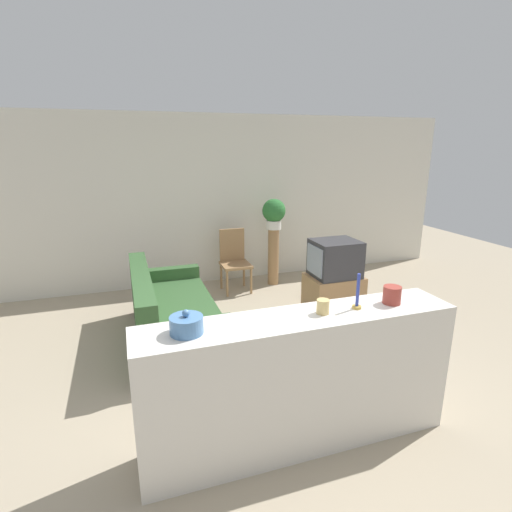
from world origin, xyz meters
TOP-DOWN VIEW (x-y plane):
  - ground_plane at (0.00, 0.00)m, footprint 14.00×14.00m
  - wall_back at (0.00, 3.43)m, footprint 9.00×0.06m
  - couch at (-0.71, 1.45)m, footprint 0.90×1.94m
  - tv_stand at (1.54, 1.66)m, footprint 0.72×0.55m
  - television at (1.53, 1.66)m, footprint 0.62×0.52m
  - wooden_chair at (0.45, 2.87)m, footprint 0.44×0.44m
  - plant_stand at (1.13, 2.93)m, footprint 0.18×0.18m
  - potted_plant at (1.13, 2.93)m, footprint 0.37×0.37m
  - foreground_counter at (0.00, -0.54)m, footprint 2.38×0.44m
  - decorative_bowl at (-0.81, -0.54)m, footprint 0.22×0.22m
  - candle_jar at (0.17, -0.54)m, footprint 0.09×0.09m
  - candlestick at (0.45, -0.54)m, footprint 0.07×0.07m
  - coffee_tin at (0.76, -0.54)m, footprint 0.14×0.14m

SIDE VIEW (x-z plane):
  - ground_plane at x=0.00m, z-range 0.00..0.00m
  - tv_stand at x=1.54m, z-range 0.00..0.50m
  - couch at x=-0.71m, z-range -0.13..0.73m
  - plant_stand at x=1.13m, z-range 0.00..0.93m
  - wooden_chair at x=0.45m, z-range 0.04..1.00m
  - foreground_counter at x=0.00m, z-range 0.00..1.06m
  - television at x=1.53m, z-range 0.50..0.99m
  - candle_jar at x=0.17m, z-range 1.06..1.16m
  - decorative_bowl at x=-0.81m, z-range 1.03..1.20m
  - coffee_tin at x=0.76m, z-range 1.06..1.19m
  - candlestick at x=0.45m, z-range 1.01..1.28m
  - potted_plant at x=1.13m, z-range 0.95..1.43m
  - wall_back at x=0.00m, z-range 0.00..2.70m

